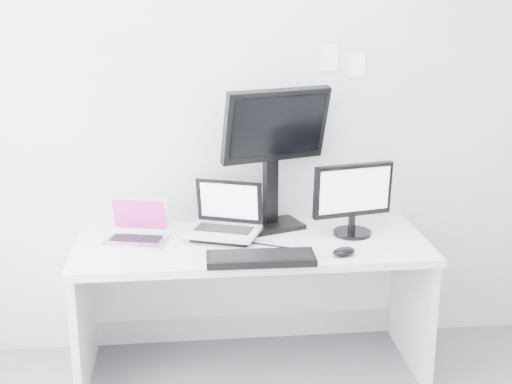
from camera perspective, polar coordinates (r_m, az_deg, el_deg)
back_wall at (r=3.81m, az=-0.89°, el=6.61°), size 3.60×0.00×3.60m
desk at (r=3.78m, az=-0.34°, el=-9.21°), size 1.80×0.70×0.73m
macbook at (r=3.63m, az=-9.73°, el=-2.30°), size 0.36×0.30×0.23m
speaker at (r=3.84m, az=-3.08°, el=-1.68°), size 0.08×0.08×0.16m
dell_laptop at (r=3.63m, az=-2.69°, el=-1.58°), size 0.43×0.39×0.30m
rear_monitor at (r=3.73m, az=1.42°, el=2.80°), size 0.61×0.39×0.78m
samsung_monitor at (r=3.71m, az=7.83°, el=-0.53°), size 0.46×0.29×0.39m
keyboard at (r=3.37m, az=0.38°, el=-5.34°), size 0.52×0.19×0.03m
mouse at (r=3.47m, az=7.07°, el=-4.77°), size 0.14×0.12×0.04m
wall_note_0 at (r=3.84m, az=5.93°, el=10.66°), size 0.10×0.00×0.14m
wall_note_1 at (r=3.87m, az=8.12°, el=10.04°), size 0.09×0.00×0.13m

